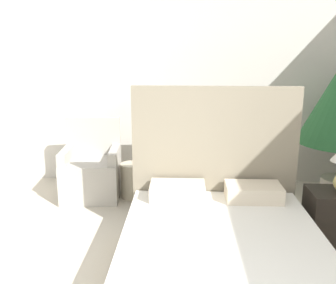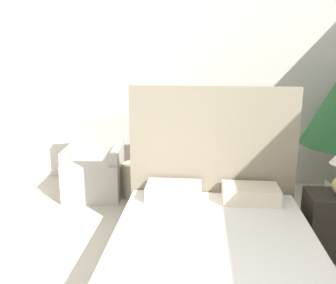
{
  "view_description": "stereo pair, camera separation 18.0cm",
  "coord_description": "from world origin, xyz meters",
  "px_view_note": "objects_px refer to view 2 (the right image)",
  "views": [
    {
      "loc": [
        0.33,
        -1.25,
        1.81
      ],
      "look_at": [
        0.16,
        2.65,
        0.83
      ],
      "focal_mm": 40.0,
      "sensor_mm": 36.0,
      "label": 1
    },
    {
      "loc": [
        0.51,
        -1.23,
        1.81
      ],
      "look_at": [
        0.16,
        2.65,
        0.83
      ],
      "focal_mm": 40.0,
      "sensor_mm": 36.0,
      "label": 2
    }
  ],
  "objects_px": {
    "armchair_near_window_left": "(94,173)",
    "nightstand": "(336,224)",
    "bed": "(213,258)",
    "armchair_near_window_right": "(175,175)",
    "side_table": "(135,180)"
  },
  "relations": [
    {
      "from": "bed",
      "to": "armchair_near_window_right",
      "type": "distance_m",
      "value": 1.88
    },
    {
      "from": "armchair_near_window_left",
      "to": "armchair_near_window_right",
      "type": "bearing_deg",
      "value": -3.88
    },
    {
      "from": "armchair_near_window_right",
      "to": "nightstand",
      "type": "xyz_separation_m",
      "value": [
        1.52,
        -1.18,
        -0.01
      ]
    },
    {
      "from": "bed",
      "to": "armchair_near_window_right",
      "type": "relative_size",
      "value": 2.07
    },
    {
      "from": "armchair_near_window_left",
      "to": "armchair_near_window_right",
      "type": "distance_m",
      "value": 1.02
    },
    {
      "from": "bed",
      "to": "armchair_near_window_right",
      "type": "xyz_separation_m",
      "value": [
        -0.41,
        1.83,
        0.01
      ]
    },
    {
      "from": "armchair_near_window_left",
      "to": "nightstand",
      "type": "relative_size",
      "value": 1.68
    },
    {
      "from": "bed",
      "to": "nightstand",
      "type": "bearing_deg",
      "value": 30.47
    },
    {
      "from": "bed",
      "to": "armchair_near_window_left",
      "type": "bearing_deg",
      "value": 127.97
    },
    {
      "from": "armchair_near_window_right",
      "to": "side_table",
      "type": "relative_size",
      "value": 2.21
    },
    {
      "from": "nightstand",
      "to": "bed",
      "type": "bearing_deg",
      "value": -149.53
    },
    {
      "from": "armchair_near_window_right",
      "to": "nightstand",
      "type": "relative_size",
      "value": 1.68
    },
    {
      "from": "bed",
      "to": "nightstand",
      "type": "relative_size",
      "value": 3.47
    },
    {
      "from": "armchair_near_window_right",
      "to": "side_table",
      "type": "xyz_separation_m",
      "value": [
        -0.51,
        0.0,
        -0.08
      ]
    },
    {
      "from": "armchair_near_window_left",
      "to": "armchair_near_window_right",
      "type": "height_order",
      "value": "same"
    }
  ]
}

